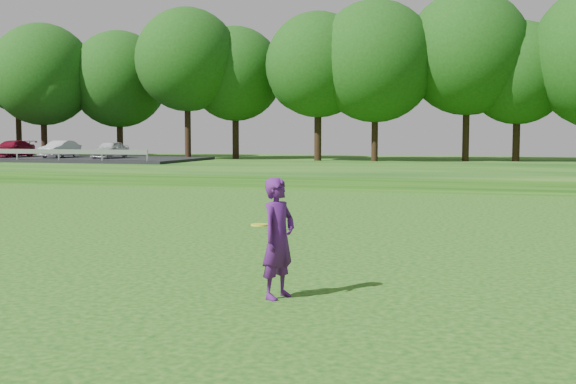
# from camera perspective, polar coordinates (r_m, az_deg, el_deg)

# --- Properties ---
(ground) EXTENTS (140.00, 140.00, 0.00)m
(ground) POSITION_cam_1_polar(r_m,az_deg,el_deg) (14.30, -17.27, -5.74)
(ground) COLOR #0C3F0F
(ground) RESTS_ON ground
(berm) EXTENTS (130.00, 30.00, 0.60)m
(berm) POSITION_cam_1_polar(r_m,az_deg,el_deg) (46.44, 6.44, 1.91)
(berm) COLOR #0C3F0F
(berm) RESTS_ON ground
(walking_path) EXTENTS (130.00, 1.60, 0.04)m
(walking_path) POSITION_cam_1_polar(r_m,az_deg,el_deg) (32.76, 2.31, 0.29)
(walking_path) COLOR gray
(walking_path) RESTS_ON ground
(treeline) EXTENTS (104.00, 7.00, 15.00)m
(treeline) POSITION_cam_1_polar(r_m,az_deg,el_deg) (50.64, 7.29, 10.97)
(treeline) COLOR #193F0E
(treeline) RESTS_ON berm
(parking_lot) EXTENTS (24.00, 9.00, 1.38)m
(parking_lot) POSITION_cam_1_polar(r_m,az_deg,el_deg) (54.98, -19.81, 2.83)
(parking_lot) COLOR black
(parking_lot) RESTS_ON berm
(woman) EXTENTS (0.70, 0.79, 1.86)m
(woman) POSITION_cam_1_polar(r_m,az_deg,el_deg) (11.07, -0.77, -3.66)
(woman) COLOR #4E1768
(woman) RESTS_ON ground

